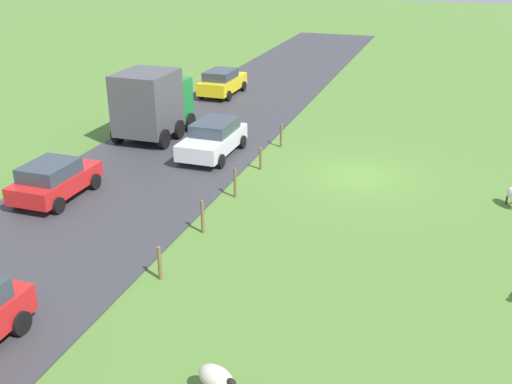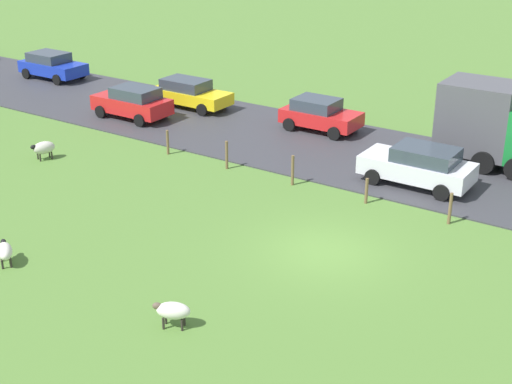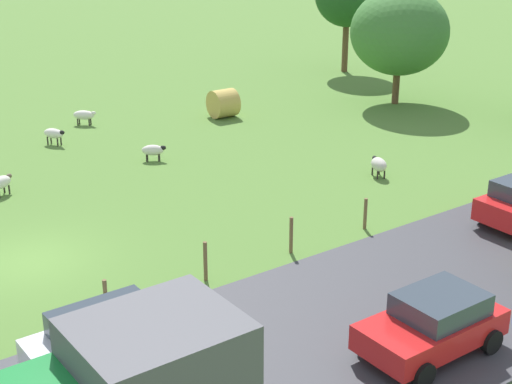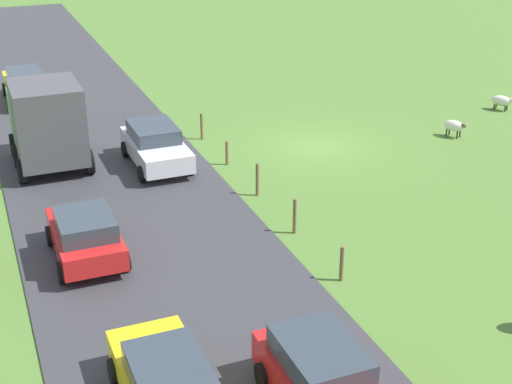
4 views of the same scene
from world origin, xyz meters
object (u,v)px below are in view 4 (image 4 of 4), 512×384
(car_4, at_px, (25,85))
(car_5, at_px, (155,145))
(car_6, at_px, (324,381))
(sheep_6, at_px, (502,101))
(truck_0, at_px, (47,122))
(sheep_2, at_px, (454,126))
(car_1, at_px, (85,235))

(car_4, height_order, car_5, car_4)
(car_5, bearing_deg, car_6, 88.58)
(sheep_6, bearing_deg, truck_0, -2.11)
(sheep_2, relative_size, car_1, 0.29)
(car_1, relative_size, car_6, 0.92)
(truck_0, xyz_separation_m, car_5, (-3.94, 1.49, -0.99))
(truck_0, xyz_separation_m, car_1, (0.04, 8.21, -1.03))
(car_4, height_order, car_6, car_4)
(car_1, bearing_deg, car_4, -90.25)
(sheep_2, relative_size, car_5, 0.25)
(car_5, bearing_deg, car_4, -70.39)
(sheep_6, xyz_separation_m, truck_0, (21.70, -0.80, 1.40))
(car_5, distance_m, car_6, 15.66)
(car_5, relative_size, car_6, 1.07)
(car_1, bearing_deg, sheep_6, -161.18)
(sheep_6, relative_size, truck_0, 0.26)
(sheep_6, relative_size, car_6, 0.27)
(sheep_2, bearing_deg, car_1, 16.36)
(sheep_6, height_order, car_5, car_5)
(car_1, distance_m, car_5, 7.81)
(truck_0, bearing_deg, sheep_2, 169.57)
(truck_0, relative_size, car_1, 1.12)
(truck_0, bearing_deg, car_4, -90.22)
(sheep_2, xyz_separation_m, car_1, (17.21, 5.05, 0.35))
(sheep_2, bearing_deg, car_4, -36.39)
(car_4, relative_size, car_5, 0.99)
(car_5, height_order, car_6, car_6)
(car_4, xyz_separation_m, car_6, (-3.52, 26.62, -0.02))
(sheep_6, xyz_separation_m, car_5, (17.76, 0.69, 0.41))
(sheep_6, distance_m, car_4, 23.98)
(car_6, bearing_deg, car_4, -82.48)
(truck_0, bearing_deg, car_1, 89.72)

